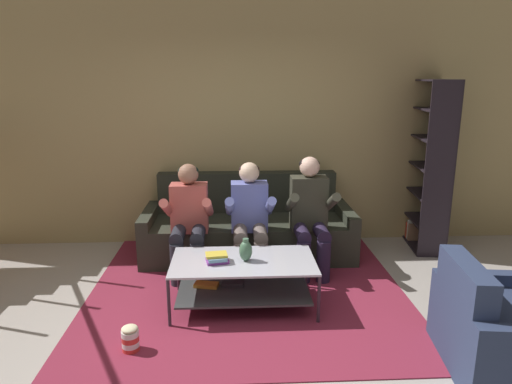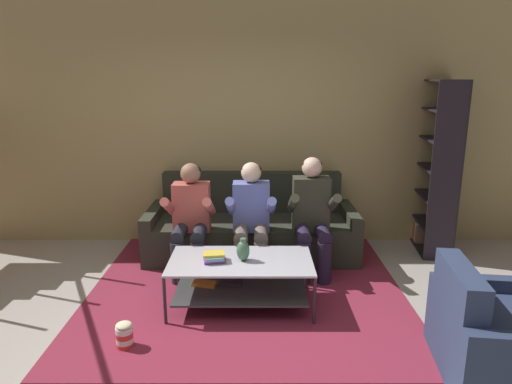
# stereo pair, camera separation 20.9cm
# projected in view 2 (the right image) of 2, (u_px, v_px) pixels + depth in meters

# --- Properties ---
(ground) EXTENTS (16.80, 16.80, 0.00)m
(ground) POSITION_uv_depth(u_px,v_px,m) (228.00, 348.00, 3.49)
(ground) COLOR #AFA69D
(back_partition) EXTENTS (8.40, 0.12, 2.90)m
(back_partition) POSITION_uv_depth(u_px,v_px,m) (239.00, 125.00, 5.52)
(back_partition) COLOR tan
(back_partition) RESTS_ON ground
(couch) EXTENTS (2.37, 0.89, 0.91)m
(couch) POSITION_uv_depth(u_px,v_px,m) (252.00, 229.00, 5.29)
(couch) COLOR #2C2F24
(couch) RESTS_ON ground
(person_seated_left) EXTENTS (0.50, 0.58, 1.15)m
(person_seated_left) POSITION_uv_depth(u_px,v_px,m) (191.00, 215.00, 4.69)
(person_seated_left) COLOR #22232C
(person_seated_left) RESTS_ON ground
(person_seated_middle) EXTENTS (0.50, 0.58, 1.16)m
(person_seated_middle) POSITION_uv_depth(u_px,v_px,m) (251.00, 215.00, 4.69)
(person_seated_middle) COLOR #62544D
(person_seated_middle) RESTS_ON ground
(person_seated_right) EXTENTS (0.50, 0.58, 1.22)m
(person_seated_right) POSITION_uv_depth(u_px,v_px,m) (312.00, 212.00, 4.69)
(person_seated_right) COLOR #261C34
(person_seated_right) RESTS_ON ground
(coffee_table) EXTENTS (1.27, 0.69, 0.44)m
(coffee_table) POSITION_uv_depth(u_px,v_px,m) (240.00, 275.00, 4.07)
(coffee_table) COLOR #B7B6C0
(coffee_table) RESTS_ON ground
(area_rug) EXTENTS (3.00, 3.21, 0.01)m
(area_rug) POSITION_uv_depth(u_px,v_px,m) (247.00, 281.00, 4.63)
(area_rug) COLOR maroon
(area_rug) RESTS_ON ground
(vase) EXTENTS (0.12, 0.12, 0.21)m
(vase) POSITION_uv_depth(u_px,v_px,m) (243.00, 250.00, 4.00)
(vase) COLOR #456D4F
(vase) RESTS_ON coffee_table
(book_stack) EXTENTS (0.21, 0.20, 0.08)m
(book_stack) POSITION_uv_depth(u_px,v_px,m) (215.00, 257.00, 3.99)
(book_stack) COLOR purple
(book_stack) RESTS_ON coffee_table
(bookshelf) EXTENTS (0.43, 0.90, 1.99)m
(bookshelf) POSITION_uv_depth(u_px,v_px,m) (439.00, 177.00, 5.37)
(bookshelf) COLOR black
(bookshelf) RESTS_ON ground
(armchair) EXTENTS (0.95, 1.02, 0.80)m
(armchair) POSITION_uv_depth(u_px,v_px,m) (502.00, 340.00, 3.10)
(armchair) COLOR navy
(armchair) RESTS_ON ground
(popcorn_tub) EXTENTS (0.13, 0.13, 0.21)m
(popcorn_tub) POSITION_uv_depth(u_px,v_px,m) (125.00, 335.00, 3.47)
(popcorn_tub) COLOR red
(popcorn_tub) RESTS_ON ground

